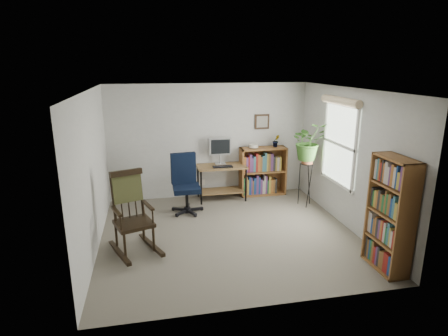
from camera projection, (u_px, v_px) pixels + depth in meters
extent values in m
cube|color=slate|center=(229.00, 234.00, 6.33)|extent=(4.20, 4.00, 0.00)
cube|color=silver|center=(229.00, 90.00, 5.68)|extent=(4.20, 4.00, 0.00)
cube|color=silver|center=(209.00, 141.00, 7.89)|extent=(4.20, 0.00, 2.40)
cube|color=silver|center=(267.00, 212.00, 4.12)|extent=(4.20, 0.00, 2.40)
cube|color=silver|center=(92.00, 173.00, 5.61)|extent=(0.00, 4.00, 2.40)
cube|color=silver|center=(349.00, 159.00, 6.41)|extent=(0.00, 4.00, 2.40)
cube|color=black|center=(223.00, 167.00, 7.66)|extent=(0.40, 0.15, 0.02)
imported|color=#346322|center=(310.00, 123.00, 7.17)|extent=(1.69, 1.88, 1.46)
imported|color=#346322|center=(276.00, 144.00, 8.03)|extent=(0.13, 0.24, 0.11)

